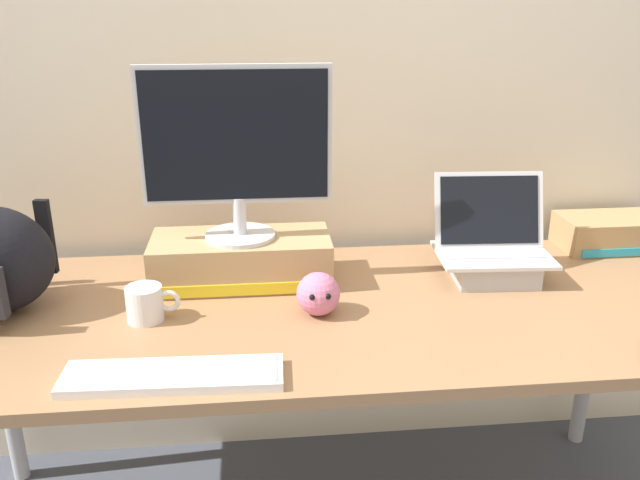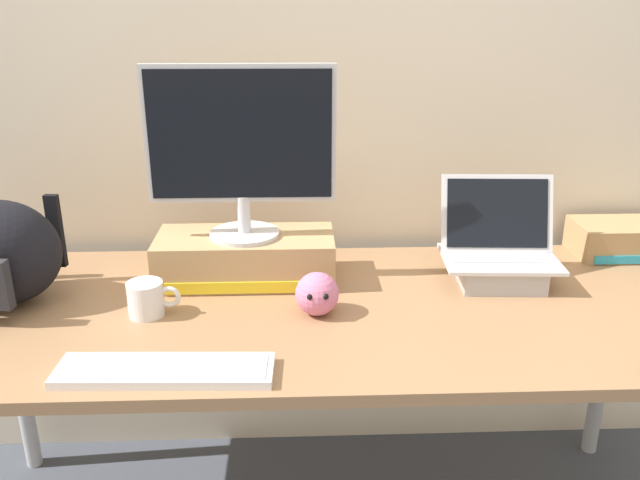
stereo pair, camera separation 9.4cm
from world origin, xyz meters
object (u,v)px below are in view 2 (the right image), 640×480
Objects in this scene: plush_toy at (317,294)px; toner_box_cyan at (627,239)px; desktop_monitor at (241,147)px; open_laptop at (498,261)px; external_keyboard at (165,370)px; messenger_backpack at (0,253)px; coffee_mug at (147,299)px; toner_box_yellow at (246,258)px.

toner_box_cyan is (0.96, 0.37, -0.00)m from plush_toy.
toner_box_cyan is at bearing 7.64° from desktop_monitor.
external_keyboard is (-0.84, -0.46, -0.05)m from open_laptop.
open_laptop reaches higher than messenger_backpack.
coffee_mug is 0.42m from plush_toy.
toner_box_yellow is at bearing -172.82° from toner_box_cyan.
open_laptop is at bearing 30.75° from external_keyboard.
toner_box_cyan is (1.38, 0.36, 0.01)m from coffee_mug.
desktop_monitor is 0.43m from plush_toy.
desktop_monitor reaches higher than open_laptop.
external_keyboard is 0.61m from messenger_backpack.
desktop_monitor reaches higher than toner_box_cyan.
toner_box_yellow is at bearing 76.56° from external_keyboard.
external_keyboard is at bearing -148.09° from open_laptop.
desktop_monitor is at bearing -172.77° from toner_box_cyan.
desktop_monitor reaches higher than messenger_backpack.
desktop_monitor is 0.77m from open_laptop.
external_keyboard is at bearing -105.55° from toner_box_yellow.
toner_box_yellow is 0.31m from coffee_mug.
open_laptop reaches higher than toner_box_yellow.
desktop_monitor reaches higher than coffee_mug.
toner_box_yellow is at bearing 18.22° from messenger_backpack.
toner_box_cyan is (1.76, 0.27, -0.09)m from messenger_backpack.
open_laptop is 2.96× the size of plush_toy.
plush_toy is 0.34× the size of toner_box_cyan.
toner_box_cyan is (1.15, 0.15, -0.33)m from desktop_monitor.
toner_box_cyan is at bearing 20.94° from plush_toy.
plush_toy is (0.42, -0.01, 0.01)m from coffee_mug.
external_keyboard is 3.50× the size of coffee_mug.
messenger_backpack reaches higher than plush_toy.
open_laptop reaches higher than coffee_mug.
toner_box_cyan reaches higher than coffee_mug.
coffee_mug reaches higher than external_keyboard.
plush_toy is at bearing -1.32° from coffee_mug.
toner_box_yellow is 3.72× the size of coffee_mug.
desktop_monitor is at bearing 76.52° from external_keyboard.
desktop_monitor reaches higher than plush_toy.
toner_box_yellow is 0.98× the size of desktop_monitor.
toner_box_cyan reaches higher than external_keyboard.
external_keyboard is at bearing -31.32° from messenger_backpack.
messenger_backpack is (-1.31, -0.08, 0.08)m from open_laptop.
desktop_monitor is 1.21m from toner_box_cyan.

